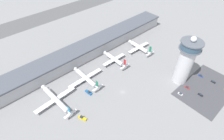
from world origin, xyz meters
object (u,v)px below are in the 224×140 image
airplane_gate_charlie (114,59)px  service_truck_fuel (82,118)px  car_black_suv (187,87)px  control_tower (186,61)px  airplane_gate_bravo (86,78)px  car_maroon_suv (213,82)px  car_green_van (180,94)px  service_truck_baggage (116,61)px  service_truck_catering (89,92)px  car_silver_sedan (201,76)px  car_navy_sedan (200,95)px  airplane_gate_delta (139,47)px  airplane_gate_alpha (56,100)px

airplane_gate_charlie → service_truck_fuel: bearing=-152.7°
service_truck_fuel → car_black_suv: size_ratio=1.73×
control_tower → airplane_gate_bravo: control_tower is taller
car_maroon_suv → car_green_van: bearing=160.4°
airplane_gate_bravo → airplane_gate_charlie: bearing=3.1°
airplane_gate_bravo → airplane_gate_charlie: size_ratio=1.13×
service_truck_baggage → car_black_suv: (24.22, -76.37, -0.34)m
car_green_van → service_truck_catering: bearing=137.0°
service_truck_catering → car_silver_sedan: size_ratio=1.67×
car_green_van → car_navy_sedan: bearing=-45.3°
airplane_gate_bravo → service_truck_fuel: airplane_gate_bravo is taller
airplane_gate_bravo → car_navy_sedan: size_ratio=8.23×
service_truck_fuel → car_navy_sedan: size_ratio=1.63×
control_tower → car_maroon_suv: bearing=-48.4°
airplane_gate_delta → service_truck_fuel: 113.92m
car_maroon_suv → service_truck_fuel: bearing=156.2°
service_truck_baggage → car_black_suv: service_truck_baggage is taller
car_navy_sedan → car_silver_sedan: 27.57m
car_black_suv → car_maroon_suv: size_ratio=0.97×
airplane_gate_alpha → car_green_van: bearing=-37.3°
service_truck_fuel → car_green_van: 93.73m
airplane_gate_bravo → car_navy_sedan: bearing=-51.8°
car_silver_sedan → car_green_van: car_silver_sedan is taller
airplane_gate_delta → car_silver_sedan: bearing=-79.9°
airplane_gate_delta → service_truck_baggage: size_ratio=5.02×
service_truck_fuel → car_black_suv: (97.01, -40.68, -0.48)m
airplane_gate_delta → service_truck_baggage: (-36.18, 2.61, -3.43)m
airplane_gate_delta → airplane_gate_bravo: bearing=179.5°
service_truck_baggage → car_black_suv: 80.12m
airplane_gate_charlie → airplane_gate_bravo: bearing=-176.9°
control_tower → car_maroon_suv: (22.77, -25.64, -24.99)m
service_truck_fuel → car_maroon_suv: (123.40, -54.54, -0.50)m
airplane_gate_delta → car_silver_sedan: 75.81m
control_tower → airplane_gate_bravo: size_ratio=1.31×
airplane_gate_delta → car_black_suv: 74.82m
control_tower → car_navy_sedan: control_tower is taller
service_truck_catering → car_green_van: bearing=-43.0°
airplane_gate_charlie → car_navy_sedan: (27.81, -90.08, -3.90)m
control_tower → service_truck_fuel: control_tower is taller
control_tower → car_black_suv: (-3.61, -11.78, -24.97)m
service_truck_catering → service_truck_baggage: service_truck_catering is taller
car_green_van → airplane_gate_charlie: bearing=100.8°
service_truck_catering → service_truck_baggage: 54.82m
control_tower → car_navy_sedan: bearing=-96.6°
control_tower → airplane_gate_charlie: size_ratio=1.49×
airplane_gate_bravo → car_maroon_suv: 129.69m
airplane_gate_alpha → airplane_gate_charlie: (77.46, 6.57, 0.21)m
airplane_gate_charlie → car_green_van: bearing=-79.2°
airplane_gate_alpha → service_truck_baggage: bearing=4.4°
airplane_gate_bravo → service_truck_fuel: 44.36m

